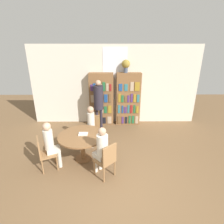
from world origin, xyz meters
The scene contains 14 objects.
ground_plane centered at (0.00, 0.00, 0.00)m, with size 16.00×16.00×0.00m, color brown.
wall_back centered at (0.00, 3.75, 1.51)m, with size 6.40×0.07×3.00m.
bookshelf_left centered at (-0.51, 3.56, 1.00)m, with size 0.91×0.34×2.01m.
bookshelf_right centered at (0.51, 3.56, 1.00)m, with size 0.91×0.34×2.01m.
flower_vase centered at (0.39, 3.56, 2.29)m, with size 0.30×0.30×0.46m.
reading_table centered at (-0.92, 1.16, 0.62)m, with size 1.25×1.25×0.74m.
chair_near_camera centered at (-1.79, 0.75, 0.49)m, with size 0.53×0.53×0.89m.
chair_left_side centered at (-0.74, 2.11, 0.49)m, with size 0.47×0.47×0.89m.
chair_far_side centered at (-0.26, 0.46, 0.49)m, with size 0.57×0.57×0.89m.
seated_reader_left centered at (-0.77, 1.93, 0.71)m, with size 0.28×0.37×1.26m.
seated_reader_right centered at (-0.38, 0.59, 0.70)m, with size 0.41×0.41×1.24m.
seated_reader_back centered at (-1.62, 0.83, 0.70)m, with size 0.39×0.34×1.25m.
librarian_standing centered at (-0.59, 3.06, 1.14)m, with size 0.34×0.61×1.84m.
open_book_on_table centered at (-0.89, 1.20, 0.75)m, with size 0.24×0.18×0.03m.
Camera 1 is at (-0.16, -2.90, 2.92)m, focal length 28.00 mm.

